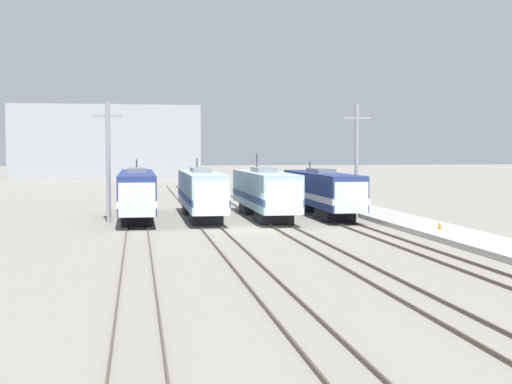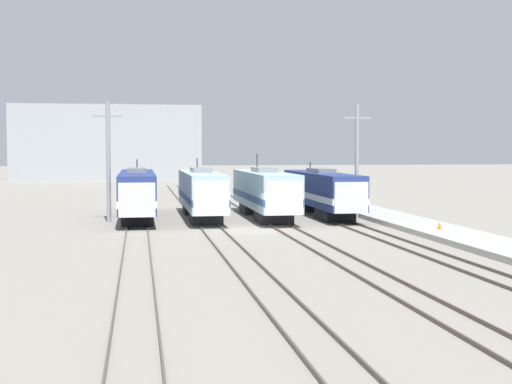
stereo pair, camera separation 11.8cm
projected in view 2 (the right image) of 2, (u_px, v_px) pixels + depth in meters
The scene contains 14 objects.
ground_plane at pixel (248, 229), 50.04m from camera, with size 400.00×400.00×0.00m, color gray.
rail_pair_far_left at pixel (137, 230), 48.78m from camera, with size 1.50×120.00×0.15m.
rail_pair_center_left at pixel (212, 229), 49.62m from camera, with size 1.51×120.00×0.15m.
rail_pair_center_right at pixel (284, 228), 50.45m from camera, with size 1.51×120.00×0.15m.
rail_pair_far_right at pixel (354, 226), 51.28m from camera, with size 1.50×120.00×0.15m.
locomotive_far_left at pixel (137, 193), 57.35m from camera, with size 2.78×18.52×4.75m.
locomotive_center_left at pixel (202, 193), 57.51m from camera, with size 2.75×16.76×4.85m.
locomotive_center_right at pixel (265, 192), 57.86m from camera, with size 2.98×16.41×5.22m.
locomotive_far_right at pixel (322, 192), 59.99m from camera, with size 2.79×17.66×4.50m.
catenary_tower_left at pixel (108, 160), 54.51m from camera, with size 2.23×0.34×9.27m.
catenary_tower_right at pixel (357, 159), 57.71m from camera, with size 2.23×0.34×9.27m.
platform at pixel (414, 224), 52.01m from camera, with size 4.00×120.00×0.35m.
traffic_cone at pixel (440, 225), 47.07m from camera, with size 0.31×0.31×0.49m.
depot_building at pixel (108, 143), 135.86m from camera, with size 34.69×13.27×13.84m.
Camera 2 is at (-7.55, -49.22, 5.61)m, focal length 50.00 mm.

